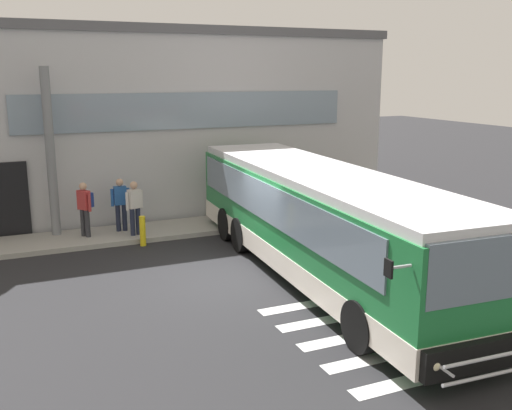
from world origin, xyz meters
The scene contains 10 objects.
ground_plane centered at (0.00, 0.00, -0.01)m, with size 80.00×90.00×0.02m, color #232326.
bay_paint_stripes centered at (2.00, -4.20, 0.00)m, with size 4.40×3.96×0.01m.
terminal_building centered at (-0.67, 11.55, 3.28)m, with size 19.18×13.80×6.59m.
boarding_curb centered at (0.00, 4.80, 0.07)m, with size 21.38×2.00×0.15m, color #9E9B93.
entry_support_column centered at (-3.61, 5.40, 2.69)m, with size 0.28×0.28×5.08m, color slate.
bus_main_foreground centered at (2.15, -0.83, 1.34)m, with size 3.63×12.27×2.70m.
passenger_near_column centered at (-2.79, 4.79, 1.11)m, with size 0.49×0.52×1.68m.
passenger_by_doorway centered at (-1.68, 4.99, 1.08)m, with size 0.59×0.24×1.68m.
passenger_at_curb_edge centered at (-1.38, 4.34, 1.08)m, with size 0.56×0.33×1.68m.
safety_bollard_yellow centered at (-1.33, 3.60, 0.45)m, with size 0.18×0.18×0.90m, color yellow.
Camera 1 is at (-5.01, -13.06, 5.02)m, focal length 41.01 mm.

